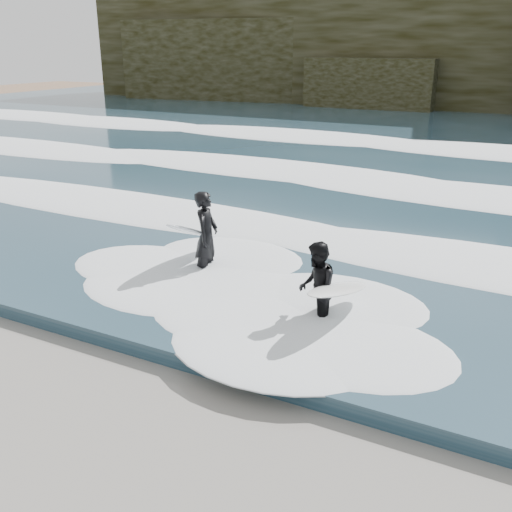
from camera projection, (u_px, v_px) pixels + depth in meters
name	position (u px, v px, depth m)	size (l,w,h in m)	color
sea	(444.00, 138.00, 30.99)	(90.00, 52.00, 0.30)	#233D4B
headland	(493.00, 44.00, 43.45)	(70.00, 9.00, 10.00)	black
foam_near	(297.00, 237.00, 14.26)	(60.00, 3.20, 0.20)	white
foam_mid	(376.00, 181.00, 20.08)	(60.00, 4.00, 0.24)	white
foam_far	(429.00, 143.00, 27.56)	(60.00, 4.80, 0.30)	white
surfer_left	(204.00, 236.00, 12.45)	(1.05, 1.97, 2.00)	black
surfer_right	(319.00, 288.00, 10.14)	(1.26, 2.18, 1.70)	black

